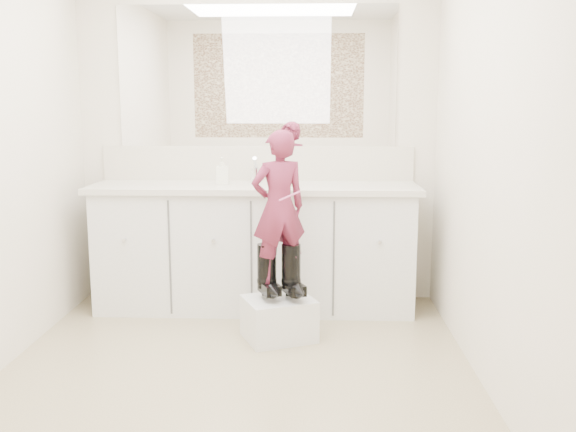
{
  "coord_description": "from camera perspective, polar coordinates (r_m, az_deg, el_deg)",
  "views": [
    {
      "loc": [
        0.41,
        -3.21,
        1.45
      ],
      "look_at": [
        0.26,
        0.69,
        0.76
      ],
      "focal_mm": 40.0,
      "sensor_mm": 36.0,
      "label": 1
    }
  ],
  "objects": [
    {
      "name": "boot_left",
      "position": [
        3.97,
        -1.9,
        -4.91
      ],
      "size": [
        0.2,
        0.26,
        0.34
      ],
      "primitive_type": null,
      "rotation": [
        0.0,
        0.0,
        0.4
      ],
      "color": "black",
      "rests_on": "step_stool"
    },
    {
      "name": "wall_right",
      "position": [
        3.34,
        17.79,
        5.25
      ],
      "size": [
        0.0,
        3.0,
        3.0
      ],
      "primitive_type": "plane",
      "rotation": [
        1.57,
        0.0,
        -1.57
      ],
      "color": "beige",
      "rests_on": "floor"
    },
    {
      "name": "soap_bottle",
      "position": [
        4.52,
        -5.88,
        4.02
      ],
      "size": [
        0.09,
        0.1,
        0.19
      ],
      "primitive_type": "imported",
      "rotation": [
        0.0,
        0.0,
        0.11
      ],
      "color": "white",
      "rests_on": "countertop"
    },
    {
      "name": "wall_back",
      "position": [
        4.74,
        -2.73,
        6.95
      ],
      "size": [
        2.6,
        0.0,
        2.6
      ],
      "primitive_type": "plane",
      "rotation": [
        1.57,
        0.0,
        0.0
      ],
      "color": "beige",
      "rests_on": "floor"
    },
    {
      "name": "vanity_cabinet",
      "position": [
        4.57,
        -2.95,
        -2.98
      ],
      "size": [
        2.2,
        0.55,
        0.85
      ],
      "primitive_type": "cube",
      "color": "silver",
      "rests_on": "floor"
    },
    {
      "name": "mirror",
      "position": [
        4.72,
        -2.79,
        12.29
      ],
      "size": [
        2.0,
        0.02,
        1.0
      ],
      "primitive_type": "cube",
      "color": "white",
      "rests_on": "wall_back"
    },
    {
      "name": "floor",
      "position": [
        3.55,
        -4.71,
        -14.16
      ],
      "size": [
        3.0,
        3.0,
        0.0
      ],
      "primitive_type": "plane",
      "color": "#8B795A",
      "rests_on": "ground"
    },
    {
      "name": "dot_panel",
      "position": [
        1.78,
        -11.47,
        16.32
      ],
      "size": [
        2.0,
        0.01,
        1.2
      ],
      "primitive_type": "cube",
      "color": "#472819",
      "rests_on": "wall_front"
    },
    {
      "name": "countertop",
      "position": [
        4.48,
        -3.02,
        2.54
      ],
      "size": [
        2.28,
        0.58,
        0.04
      ],
      "primitive_type": "cube",
      "color": "beige",
      "rests_on": "vanity_cabinet"
    },
    {
      "name": "backsplash",
      "position": [
        4.73,
        -2.73,
        4.71
      ],
      "size": [
        2.28,
        0.03,
        0.25
      ],
      "primitive_type": "cube",
      "color": "beige",
      "rests_on": "countertop"
    },
    {
      "name": "boot_right",
      "position": [
        3.96,
        0.27,
        -4.94
      ],
      "size": [
        0.2,
        0.26,
        0.34
      ],
      "primitive_type": null,
      "rotation": [
        0.0,
        0.0,
        0.4
      ],
      "color": "black",
      "rests_on": "step_stool"
    },
    {
      "name": "toothbrush",
      "position": [
        3.79,
        0.16,
        1.8
      ],
      "size": [
        0.13,
        0.06,
        0.06
      ],
      "primitive_type": "cylinder",
      "rotation": [
        0.0,
        1.22,
        0.4
      ],
      "color": "#D9548F",
      "rests_on": "toddler"
    },
    {
      "name": "faucet",
      "position": [
        4.63,
        -2.84,
        3.66
      ],
      "size": [
        0.08,
        0.08,
        0.1
      ],
      "primitive_type": "cylinder",
      "color": "silver",
      "rests_on": "countertop"
    },
    {
      "name": "cup",
      "position": [
        4.42,
        0.2,
        3.35
      ],
      "size": [
        0.14,
        0.14,
        0.1
      ],
      "primitive_type": "imported",
      "rotation": [
        0.0,
        0.0,
        -0.39
      ],
      "color": "beige",
      "rests_on": "countertop"
    },
    {
      "name": "wall_front",
      "position": [
        1.78,
        -11.04,
        1.79
      ],
      "size": [
        2.6,
        0.0,
        2.6
      ],
      "primitive_type": "plane",
      "rotation": [
        -1.57,
        0.0,
        0.0
      ],
      "color": "beige",
      "rests_on": "floor"
    },
    {
      "name": "toddler",
      "position": [
        3.88,
        -0.83,
        0.77
      ],
      "size": [
        0.4,
        0.34,
        0.94
      ],
      "primitive_type": "imported",
      "rotation": [
        0.0,
        0.0,
        3.54
      ],
      "color": "#B33767",
      "rests_on": "step_stool"
    },
    {
      "name": "step_stool",
      "position": [
        4.03,
        -0.82,
        -9.11
      ],
      "size": [
        0.51,
        0.47,
        0.26
      ],
      "primitive_type": "cube",
      "rotation": [
        0.0,
        0.0,
        0.4
      ],
      "color": "silver",
      "rests_on": "floor"
    }
  ]
}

